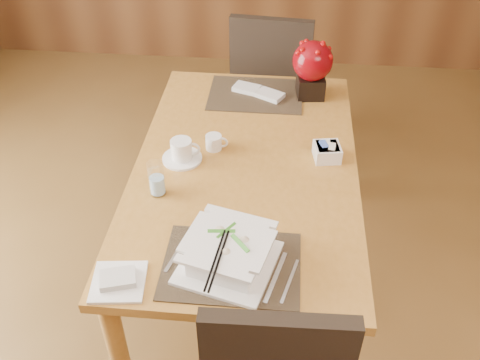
# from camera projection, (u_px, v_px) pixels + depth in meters

# --- Properties ---
(dining_table) EXTENTS (0.90, 1.50, 0.75)m
(dining_table) POSITION_uv_depth(u_px,v_px,m) (246.00, 182.00, 2.23)
(dining_table) COLOR #B57D32
(dining_table) RESTS_ON ground
(placemat_near) EXTENTS (0.45, 0.33, 0.01)m
(placemat_near) POSITION_uv_depth(u_px,v_px,m) (231.00, 266.00, 1.75)
(placemat_near) COLOR black
(placemat_near) RESTS_ON dining_table
(placemat_far) EXTENTS (0.45, 0.33, 0.01)m
(placemat_far) POSITION_uv_depth(u_px,v_px,m) (255.00, 94.00, 2.59)
(placemat_far) COLOR black
(placemat_far) RESTS_ON dining_table
(soup_setting) EXTENTS (0.36, 0.36, 0.12)m
(soup_setting) POSITION_uv_depth(u_px,v_px,m) (228.00, 253.00, 1.72)
(soup_setting) COLOR white
(soup_setting) RESTS_ON dining_table
(coffee_cup) EXTENTS (0.16, 0.16, 0.09)m
(coffee_cup) POSITION_uv_depth(u_px,v_px,m) (182.00, 152.00, 2.17)
(coffee_cup) COLOR white
(coffee_cup) RESTS_ON dining_table
(water_glass) EXTENTS (0.07, 0.07, 0.14)m
(water_glass) POSITION_uv_depth(u_px,v_px,m) (157.00, 179.00, 1.99)
(water_glass) COLOR white
(water_glass) RESTS_ON dining_table
(creamer_jug) EXTENTS (0.09, 0.09, 0.06)m
(creamer_jug) POSITION_uv_depth(u_px,v_px,m) (214.00, 142.00, 2.24)
(creamer_jug) COLOR white
(creamer_jug) RESTS_ON dining_table
(sugar_caddy) EXTENTS (0.12, 0.12, 0.06)m
(sugar_caddy) POSITION_uv_depth(u_px,v_px,m) (327.00, 152.00, 2.18)
(sugar_caddy) COLOR white
(sugar_caddy) RESTS_ON dining_table
(berry_decor) EXTENTS (0.19, 0.19, 0.28)m
(berry_decor) POSITION_uv_depth(u_px,v_px,m) (312.00, 66.00, 2.49)
(berry_decor) COLOR black
(berry_decor) RESTS_ON dining_table
(napkins_far) EXTENTS (0.27, 0.19, 0.02)m
(napkins_far) POSITION_uv_depth(u_px,v_px,m) (260.00, 92.00, 2.58)
(napkins_far) COLOR silver
(napkins_far) RESTS_ON dining_table
(bread_plate) EXTENTS (0.19, 0.19, 0.01)m
(bread_plate) POSITION_uv_depth(u_px,v_px,m) (119.00, 282.00, 1.69)
(bread_plate) COLOR white
(bread_plate) RESTS_ON dining_table
(far_chair) EXTENTS (0.50, 0.50, 0.99)m
(far_chair) POSITION_uv_depth(u_px,v_px,m) (272.00, 82.00, 3.09)
(far_chair) COLOR black
(far_chair) RESTS_ON ground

